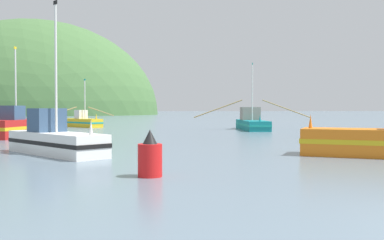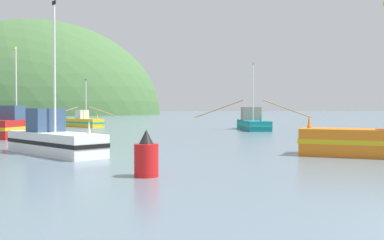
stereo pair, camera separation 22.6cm
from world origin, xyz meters
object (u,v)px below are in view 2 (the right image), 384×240
(fishing_boat_red, at_px, (14,126))
(fishing_boat_yellow, at_px, (84,122))
(fishing_boat_teal, at_px, (253,123))
(fishing_boat_white, at_px, (53,140))
(channel_buoy, at_px, (146,157))

(fishing_boat_red, xyz_separation_m, fishing_boat_yellow, (2.00, 18.87, -0.24))
(fishing_boat_teal, relative_size, fishing_boat_white, 1.63)
(fishing_boat_teal, distance_m, fishing_boat_red, 24.35)
(fishing_boat_red, xyz_separation_m, channel_buoy, (11.63, -20.86, -0.22))
(fishing_boat_red, distance_m, channel_buoy, 23.88)
(fishing_boat_white, xyz_separation_m, channel_buoy, (5.13, -7.70, -0.07))
(fishing_boat_white, distance_m, fishing_boat_yellow, 32.34)
(fishing_boat_teal, relative_size, fishing_boat_red, 1.74)
(fishing_boat_yellow, relative_size, channel_buoy, 4.26)
(fishing_boat_teal, xyz_separation_m, fishing_boat_yellow, (-19.65, 7.73, -0.10))
(fishing_boat_teal, xyz_separation_m, channel_buoy, (-10.02, -32.00, -0.08))
(fishing_boat_white, distance_m, channel_buoy, 9.25)
(fishing_boat_white, relative_size, channel_buoy, 4.78)
(fishing_boat_white, height_order, channel_buoy, fishing_boat_white)
(fishing_boat_white, relative_size, fishing_boat_red, 1.07)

